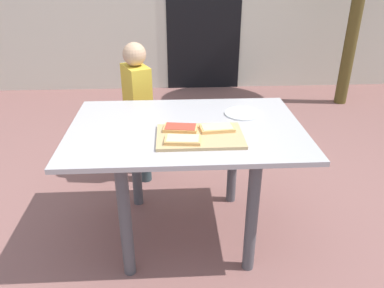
{
  "coord_description": "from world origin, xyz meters",
  "views": [
    {
      "loc": [
        -0.07,
        -1.85,
        1.52
      ],
      "look_at": [
        0.03,
        0.0,
        0.6
      ],
      "focal_mm": 35.31,
      "sensor_mm": 36.0,
      "label": 1
    }
  ],
  "objects_px": {
    "pizza_slice_near_left": "(183,140)",
    "child_left": "(138,105)",
    "cutting_board": "(200,136)",
    "plate_white_right": "(243,113)",
    "dining_table": "(186,146)",
    "pizza_slice_far_left": "(180,128)",
    "pizza_slice_far_right": "(217,128)"
  },
  "relations": [
    {
      "from": "pizza_slice_near_left",
      "to": "child_left",
      "type": "xyz_separation_m",
      "value": [
        -0.29,
        0.9,
        -0.16
      ]
    },
    {
      "from": "cutting_board",
      "to": "plate_white_right",
      "type": "relative_size",
      "value": 2.04
    },
    {
      "from": "dining_table",
      "to": "pizza_slice_far_left",
      "type": "xyz_separation_m",
      "value": [
        -0.03,
        -0.08,
        0.14
      ]
    },
    {
      "from": "pizza_slice_far_left",
      "to": "pizza_slice_near_left",
      "type": "bearing_deg",
      "value": -87.13
    },
    {
      "from": "plate_white_right",
      "to": "child_left",
      "type": "xyz_separation_m",
      "value": [
        -0.65,
        0.53,
        -0.14
      ]
    },
    {
      "from": "pizza_slice_far_right",
      "to": "plate_white_right",
      "type": "bearing_deg",
      "value": 53.77
    },
    {
      "from": "dining_table",
      "to": "pizza_slice_far_right",
      "type": "distance_m",
      "value": 0.23
    },
    {
      "from": "child_left",
      "to": "cutting_board",
      "type": "bearing_deg",
      "value": -65.41
    },
    {
      "from": "dining_table",
      "to": "pizza_slice_near_left",
      "type": "relative_size",
      "value": 6.9
    },
    {
      "from": "dining_table",
      "to": "plate_white_right",
      "type": "bearing_deg",
      "value": 25.09
    },
    {
      "from": "dining_table",
      "to": "pizza_slice_far_right",
      "type": "height_order",
      "value": "pizza_slice_far_right"
    },
    {
      "from": "plate_white_right",
      "to": "pizza_slice_far_right",
      "type": "bearing_deg",
      "value": -126.23
    },
    {
      "from": "child_left",
      "to": "dining_table",
      "type": "bearing_deg",
      "value": -65.27
    },
    {
      "from": "cutting_board",
      "to": "pizza_slice_far_right",
      "type": "relative_size",
      "value": 2.41
    },
    {
      "from": "pizza_slice_far_left",
      "to": "child_left",
      "type": "xyz_separation_m",
      "value": [
        -0.28,
        0.76,
        -0.16
      ]
    },
    {
      "from": "child_left",
      "to": "pizza_slice_far_left",
      "type": "bearing_deg",
      "value": -69.53
    },
    {
      "from": "cutting_board",
      "to": "pizza_slice_far_left",
      "type": "height_order",
      "value": "pizza_slice_far_left"
    },
    {
      "from": "cutting_board",
      "to": "child_left",
      "type": "height_order",
      "value": "child_left"
    },
    {
      "from": "cutting_board",
      "to": "pizza_slice_far_right",
      "type": "bearing_deg",
      "value": 31.46
    },
    {
      "from": "pizza_slice_near_left",
      "to": "pizza_slice_far_left",
      "type": "height_order",
      "value": "same"
    },
    {
      "from": "pizza_slice_far_right",
      "to": "plate_white_right",
      "type": "xyz_separation_m",
      "value": [
        0.18,
        0.24,
        -0.02
      ]
    },
    {
      "from": "pizza_slice_far_left",
      "to": "child_left",
      "type": "relative_size",
      "value": 0.18
    },
    {
      "from": "pizza_slice_far_left",
      "to": "pizza_slice_far_right",
      "type": "height_order",
      "value": "same"
    },
    {
      "from": "pizza_slice_far_left",
      "to": "plate_white_right",
      "type": "xyz_separation_m",
      "value": [
        0.37,
        0.23,
        -0.02
      ]
    },
    {
      "from": "pizza_slice_far_right",
      "to": "child_left",
      "type": "height_order",
      "value": "child_left"
    },
    {
      "from": "pizza_slice_near_left",
      "to": "pizza_slice_far_left",
      "type": "xyz_separation_m",
      "value": [
        -0.01,
        0.14,
        0.0
      ]
    },
    {
      "from": "pizza_slice_near_left",
      "to": "dining_table",
      "type": "bearing_deg",
      "value": 83.48
    },
    {
      "from": "pizza_slice_near_left",
      "to": "pizza_slice_far_right",
      "type": "distance_m",
      "value": 0.22
    },
    {
      "from": "pizza_slice_near_left",
      "to": "plate_white_right",
      "type": "relative_size",
      "value": 0.85
    },
    {
      "from": "dining_table",
      "to": "pizza_slice_far_left",
      "type": "relative_size",
      "value": 6.78
    },
    {
      "from": "pizza_slice_near_left",
      "to": "plate_white_right",
      "type": "xyz_separation_m",
      "value": [
        0.36,
        0.37,
        -0.02
      ]
    },
    {
      "from": "pizza_slice_far_right",
      "to": "plate_white_right",
      "type": "height_order",
      "value": "pizza_slice_far_right"
    }
  ]
}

